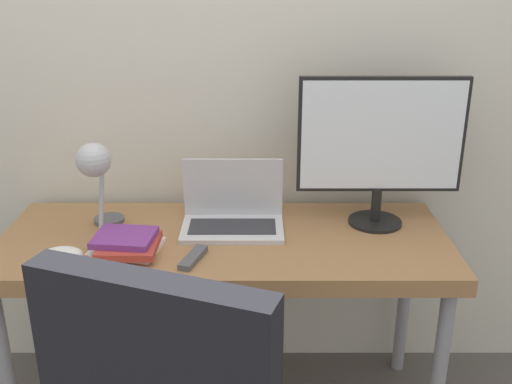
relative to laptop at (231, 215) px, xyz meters
name	(u,v)px	position (x,y,z in m)	size (l,w,h in m)	color
wall_back	(224,60)	(-0.03, 0.30, 0.50)	(8.00, 0.05, 2.60)	beige
desk	(223,254)	(-0.03, -0.08, -0.12)	(1.57, 0.62, 0.75)	#996B42
laptop	(231,215)	(0.00, 0.00, 0.00)	(0.36, 0.23, 0.24)	silver
monitor	(379,142)	(0.52, 0.04, 0.26)	(0.59, 0.19, 0.54)	black
desk_lamp	(93,168)	(-0.46, -0.06, 0.20)	(0.12, 0.24, 0.34)	#4C4C51
book_stack	(125,244)	(-0.34, -0.19, -0.02)	(0.25, 0.23, 0.06)	silver
tv_remote	(191,258)	(-0.12, -0.26, -0.04)	(0.09, 0.16, 0.02)	#4C4C51
game_controller	(59,255)	(-0.54, -0.26, -0.03)	(0.14, 0.10, 0.04)	white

